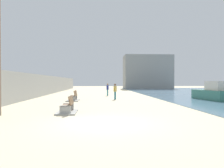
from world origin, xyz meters
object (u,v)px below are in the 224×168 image
person_walking (115,90)px  boat_nearest (212,93)px  bench_far (73,98)px  bench_near (68,109)px  person_standing (108,89)px

person_walking → boat_nearest: size_ratio=0.34×
bench_far → person_walking: (4.05, 1.42, 0.69)m
person_walking → bench_far: bearing=-160.7°
boat_nearest → person_walking: bearing=168.8°
person_walking → boat_nearest: (9.17, -1.82, -0.21)m
person_walking → bench_near: bearing=-110.1°
person_walking → boat_nearest: 9.35m
bench_near → bench_far: same height
person_walking → person_standing: person_walking is taller
bench_near → person_walking: person_walking is taller
bench_far → boat_nearest: bearing=-1.7°
person_standing → boat_nearest: size_ratio=0.33×
person_walking → person_standing: (-0.54, 5.76, -0.02)m
bench_near → person_standing: (2.92, 15.19, 0.67)m
bench_near → bench_far: (-0.60, 8.01, 0.00)m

